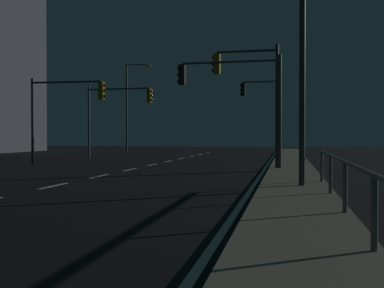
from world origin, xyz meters
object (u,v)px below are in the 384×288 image
(traffic_light_mid_right, at_px, (249,83))
(street_lamp_across_street, at_px, (130,99))
(street_lamp_far_end, at_px, (293,47))
(traffic_light_near_left, at_px, (66,102))
(traffic_light_near_right, at_px, (232,88))
(traffic_light_overhead_east, at_px, (117,106))
(traffic_light_far_center, at_px, (263,102))

(traffic_light_mid_right, relative_size, street_lamp_across_street, 0.68)
(traffic_light_mid_right, distance_m, street_lamp_across_street, 25.17)
(traffic_light_mid_right, xyz_separation_m, street_lamp_far_end, (1.86, -8.24, 0.18))
(traffic_light_near_left, bearing_deg, street_lamp_across_street, 96.08)
(traffic_light_near_right, bearing_deg, street_lamp_across_street, 117.89)
(traffic_light_near_left, distance_m, traffic_light_overhead_east, 7.90)
(traffic_light_near_left, bearing_deg, street_lamp_far_end, -43.26)
(traffic_light_overhead_east, distance_m, street_lamp_across_street, 10.93)
(traffic_light_far_center, relative_size, traffic_light_overhead_east, 1.07)
(traffic_light_near_left, xyz_separation_m, traffic_light_overhead_east, (0.33, 7.89, 0.24))
(traffic_light_near_right, bearing_deg, traffic_light_far_center, 86.47)
(traffic_light_far_center, distance_m, traffic_light_overhead_east, 10.36)
(traffic_light_far_center, bearing_deg, traffic_light_near_left, -137.14)
(traffic_light_far_center, relative_size, traffic_light_near_left, 1.14)
(traffic_light_near_left, height_order, traffic_light_overhead_east, traffic_light_overhead_east)
(traffic_light_mid_right, xyz_separation_m, traffic_light_near_right, (-0.77, -0.17, -0.24))
(traffic_light_overhead_east, relative_size, street_lamp_across_street, 0.62)
(traffic_light_overhead_east, height_order, traffic_light_near_right, traffic_light_near_right)
(traffic_light_overhead_east, xyz_separation_m, street_lamp_across_street, (-2.30, 10.62, 1.23))
(traffic_light_far_center, distance_m, traffic_light_near_left, 14.35)
(traffic_light_near_right, distance_m, street_lamp_far_end, 8.50)
(traffic_light_near_left, distance_m, street_lamp_far_end, 16.94)
(traffic_light_near_left, height_order, traffic_light_mid_right, traffic_light_mid_right)
(traffic_light_near_left, xyz_separation_m, traffic_light_mid_right, (10.46, -3.36, 0.56))
(traffic_light_mid_right, bearing_deg, street_lamp_across_street, 119.62)
(traffic_light_far_center, height_order, street_lamp_across_street, street_lamp_across_street)
(traffic_light_far_center, xyz_separation_m, street_lamp_across_street, (-12.48, 8.75, 0.95))
(traffic_light_far_center, bearing_deg, traffic_light_near_right, -93.53)
(traffic_light_near_right, xyz_separation_m, street_lamp_far_end, (2.63, -8.07, 0.42))
(traffic_light_far_center, xyz_separation_m, traffic_light_overhead_east, (-10.18, -1.86, -0.28))
(traffic_light_mid_right, distance_m, street_lamp_far_end, 8.45)
(traffic_light_near_left, bearing_deg, traffic_light_far_center, 42.86)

